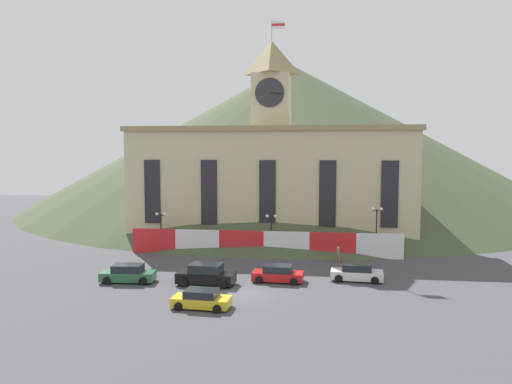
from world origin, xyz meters
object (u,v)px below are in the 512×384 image
(car_green_wagon, at_px, (128,274))
(car_yellow_coupe, at_px, (201,299))
(car_white_taxi, at_px, (357,273))
(street_lamp_far_left, at_px, (271,225))
(car_red_sedan, at_px, (278,274))
(street_lamp_left, at_px, (161,223))
(street_lamp_center, at_px, (377,221))
(pedestrian, at_px, (338,254))
(car_black_suv, at_px, (206,275))

(car_green_wagon, height_order, car_yellow_coupe, car_green_wagon)
(car_white_taxi, bearing_deg, street_lamp_far_left, 134.09)
(car_white_taxi, xyz_separation_m, car_red_sedan, (-6.85, -1.22, -0.02))
(street_lamp_far_left, distance_m, car_red_sedan, 11.87)
(street_lamp_left, height_order, street_lamp_center, street_lamp_center)
(street_lamp_far_left, height_order, pedestrian, street_lamp_far_left)
(street_lamp_left, bearing_deg, street_lamp_center, 0.00)
(street_lamp_left, bearing_deg, car_green_wagon, -84.30)
(street_lamp_center, height_order, car_white_taxi, street_lamp_center)
(car_yellow_coupe, relative_size, pedestrian, 2.62)
(street_lamp_left, relative_size, pedestrian, 2.68)
(car_red_sedan, bearing_deg, car_white_taxi, 13.43)
(car_red_sedan, bearing_deg, car_yellow_coupe, -118.45)
(car_red_sedan, xyz_separation_m, car_yellow_coupe, (-4.90, -7.93, -0.05))
(car_black_suv, bearing_deg, street_lamp_left, 126.59)
(street_lamp_center, relative_size, car_white_taxi, 1.16)
(street_lamp_center, bearing_deg, street_lamp_left, 180.00)
(car_white_taxi, height_order, car_green_wagon, car_green_wagon)
(street_lamp_far_left, distance_m, pedestrian, 8.22)
(street_lamp_center, bearing_deg, car_red_sedan, -129.99)
(car_yellow_coupe, xyz_separation_m, pedestrian, (10.37, 16.10, 0.27))
(car_white_taxi, relative_size, car_red_sedan, 1.03)
(car_red_sedan, distance_m, car_yellow_coupe, 9.32)
(car_white_taxi, bearing_deg, car_yellow_coupe, -137.82)
(car_red_sedan, bearing_deg, pedestrian, 59.51)
(car_red_sedan, bearing_deg, street_lamp_left, 144.43)
(street_lamp_center, bearing_deg, pedestrian, -141.59)
(car_yellow_coupe, bearing_deg, car_black_suv, 103.85)
(car_green_wagon, distance_m, pedestrian, 20.90)
(street_lamp_center, relative_size, pedestrian, 3.25)
(car_black_suv, xyz_separation_m, car_red_sedan, (5.98, 1.78, -0.16))
(street_lamp_far_left, height_order, car_yellow_coupe, street_lamp_far_left)
(street_lamp_far_left, xyz_separation_m, car_white_taxi, (8.54, -10.24, -2.55))
(street_lamp_center, xyz_separation_m, car_red_sedan, (-9.61, -11.46, -3.19))
(street_lamp_center, height_order, pedestrian, street_lamp_center)
(street_lamp_far_left, distance_m, street_lamp_center, 11.32)
(car_black_suv, distance_m, pedestrian, 15.17)
(street_lamp_center, relative_size, car_green_wagon, 1.13)
(street_lamp_far_left, xyz_separation_m, car_yellow_coupe, (-3.21, -19.39, -2.62))
(street_lamp_left, bearing_deg, pedestrian, -9.48)
(street_lamp_far_left, xyz_separation_m, pedestrian, (7.16, -3.29, -2.35))
(street_lamp_left, relative_size, street_lamp_far_left, 1.01)
(car_green_wagon, bearing_deg, car_red_sedan, 3.30)
(car_black_suv, xyz_separation_m, pedestrian, (11.45, 9.95, 0.07))
(street_lamp_center, relative_size, car_yellow_coupe, 1.24)
(car_white_taxi, height_order, car_yellow_coupe, car_white_taxi)
(car_black_suv, relative_size, pedestrian, 3.06)
(car_yellow_coupe, distance_m, pedestrian, 19.16)
(car_red_sedan, bearing_deg, car_green_wagon, -168.82)
(car_black_suv, distance_m, car_red_sedan, 6.24)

